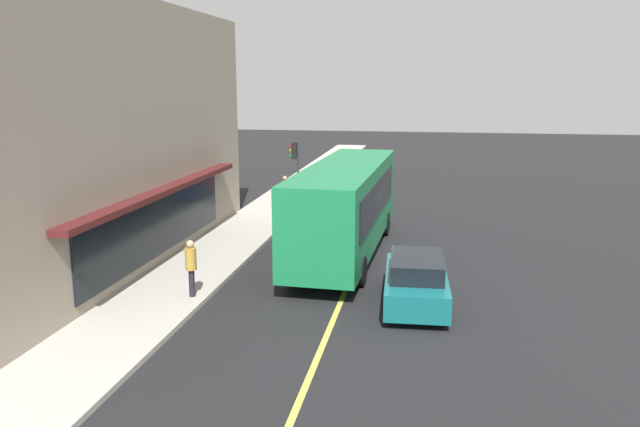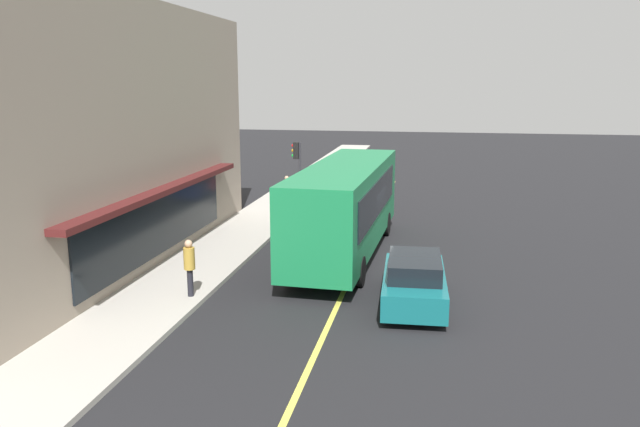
{
  "view_description": "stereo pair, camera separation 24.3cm",
  "coord_description": "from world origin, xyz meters",
  "px_view_note": "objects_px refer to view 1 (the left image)",
  "views": [
    {
      "loc": [
        -23.26,
        -2.52,
        6.56
      ],
      "look_at": [
        -0.39,
        1.57,
        1.6
      ],
      "focal_mm": 34.89,
      "sensor_mm": 36.0,
      "label": 1
    },
    {
      "loc": [
        -23.22,
        -2.76,
        6.56
      ],
      "look_at": [
        -0.39,
        1.57,
        1.6
      ],
      "focal_mm": 34.89,
      "sensor_mm": 36.0,
      "label": 2
    }
  ],
  "objects_px": {
    "car_navy": "(329,188)",
    "pedestrian_near_storefront": "(191,263)",
    "bus": "(346,204)",
    "pedestrian_at_corner": "(285,188)",
    "traffic_light": "(295,157)",
    "car_teal": "(416,281)"
  },
  "relations": [
    {
      "from": "car_navy",
      "to": "pedestrian_near_storefront",
      "type": "bearing_deg",
      "value": 174.87
    },
    {
      "from": "car_navy",
      "to": "bus",
      "type": "bearing_deg",
      "value": -167.42
    },
    {
      "from": "bus",
      "to": "pedestrian_near_storefront",
      "type": "bearing_deg",
      "value": 146.75
    },
    {
      "from": "car_navy",
      "to": "pedestrian_near_storefront",
      "type": "relative_size",
      "value": 2.45
    },
    {
      "from": "pedestrian_at_corner",
      "to": "pedestrian_near_storefront",
      "type": "height_order",
      "value": "pedestrian_near_storefront"
    },
    {
      "from": "traffic_light",
      "to": "pedestrian_near_storefront",
      "type": "bearing_deg",
      "value": -179.26
    },
    {
      "from": "bus",
      "to": "pedestrian_near_storefront",
      "type": "xyz_separation_m",
      "value": [
        -5.92,
        3.88,
        -0.77
      ]
    },
    {
      "from": "car_navy",
      "to": "pedestrian_at_corner",
      "type": "height_order",
      "value": "pedestrian_at_corner"
    },
    {
      "from": "pedestrian_at_corner",
      "to": "car_navy",
      "type": "bearing_deg",
      "value": -35.09
    },
    {
      "from": "traffic_light",
      "to": "car_teal",
      "type": "bearing_deg",
      "value": -154.9
    },
    {
      "from": "pedestrian_near_storefront",
      "to": "pedestrian_at_corner",
      "type": "bearing_deg",
      "value": 1.59
    },
    {
      "from": "car_teal",
      "to": "car_navy",
      "type": "xyz_separation_m",
      "value": [
        15.75,
        5.2,
        0.0
      ]
    },
    {
      "from": "pedestrian_at_corner",
      "to": "traffic_light",
      "type": "bearing_deg",
      "value": -6.44
    },
    {
      "from": "traffic_light",
      "to": "pedestrian_near_storefront",
      "type": "relative_size",
      "value": 1.82
    },
    {
      "from": "traffic_light",
      "to": "bus",
      "type": "bearing_deg",
      "value": -157.11
    },
    {
      "from": "traffic_light",
      "to": "pedestrian_near_storefront",
      "type": "height_order",
      "value": "traffic_light"
    },
    {
      "from": "pedestrian_at_corner",
      "to": "pedestrian_near_storefront",
      "type": "bearing_deg",
      "value": -178.41
    },
    {
      "from": "traffic_light",
      "to": "pedestrian_at_corner",
      "type": "relative_size",
      "value": 1.98
    },
    {
      "from": "traffic_light",
      "to": "pedestrian_at_corner",
      "type": "distance_m",
      "value": 2.18
    },
    {
      "from": "bus",
      "to": "car_teal",
      "type": "distance_m",
      "value": 5.9
    },
    {
      "from": "bus",
      "to": "car_navy",
      "type": "bearing_deg",
      "value": 12.58
    },
    {
      "from": "bus",
      "to": "car_navy",
      "type": "height_order",
      "value": "bus"
    }
  ]
}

